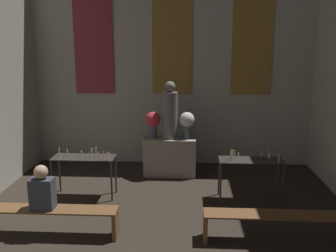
# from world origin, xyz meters

# --- Properties ---
(wall_back) EXTENTS (7.05, 0.16, 5.57)m
(wall_back) POSITION_xyz_m (0.00, 10.04, 2.81)
(wall_back) COLOR #B2AD9E
(wall_back) RESTS_ON ground_plane
(altar) EXTENTS (1.19, 0.57, 0.87)m
(altar) POSITION_xyz_m (0.00, 9.10, 0.44)
(altar) COLOR gray
(altar) RESTS_ON ground_plane
(statue) EXTENTS (0.35, 0.35, 1.30)m
(statue) POSITION_xyz_m (0.00, 9.10, 1.47)
(statue) COLOR slate
(statue) RESTS_ON altar
(flower_vase_left) EXTENTS (0.34, 0.34, 0.60)m
(flower_vase_left) POSITION_xyz_m (-0.39, 9.10, 1.26)
(flower_vase_left) COLOR #4C5666
(flower_vase_left) RESTS_ON altar
(flower_vase_right) EXTENTS (0.34, 0.34, 0.60)m
(flower_vase_right) POSITION_xyz_m (0.39, 9.10, 1.26)
(flower_vase_right) COLOR #4C5666
(flower_vase_right) RESTS_ON altar
(candle_rack_left) EXTENTS (1.22, 0.48, 1.00)m
(candle_rack_left) POSITION_xyz_m (-1.62, 7.72, 0.71)
(candle_rack_left) COLOR #332D28
(candle_rack_left) RESTS_ON ground_plane
(candle_rack_right) EXTENTS (1.22, 0.48, 1.00)m
(candle_rack_right) POSITION_xyz_m (1.62, 7.72, 0.71)
(candle_rack_right) COLOR #332D28
(candle_rack_right) RESTS_ON ground_plane
(pew_back_left) EXTENTS (2.34, 0.36, 0.45)m
(pew_back_left) POSITION_xyz_m (-1.84, 6.14, 0.34)
(pew_back_left) COLOR brown
(pew_back_left) RESTS_ON ground_plane
(pew_back_right) EXTENTS (2.34, 0.36, 0.45)m
(pew_back_right) POSITION_xyz_m (1.84, 6.14, 0.34)
(pew_back_right) COLOR brown
(pew_back_right) RESTS_ON ground_plane
(person_seated) EXTENTS (0.36, 0.24, 0.71)m
(person_seated) POSITION_xyz_m (-1.84, 6.14, 0.77)
(person_seated) COLOR #383D47
(person_seated) RESTS_ON pew_back_left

